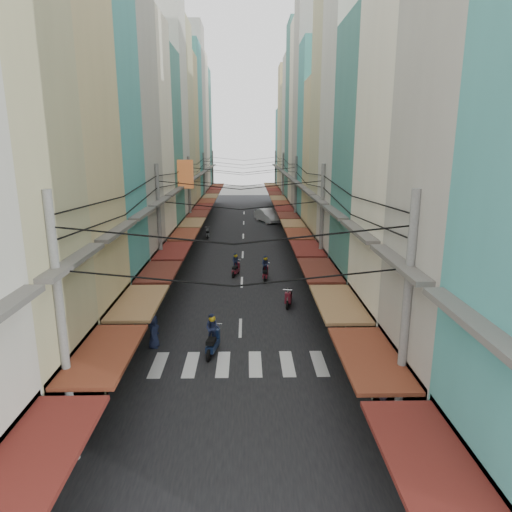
{
  "coord_description": "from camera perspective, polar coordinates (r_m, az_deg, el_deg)",
  "views": [
    {
      "loc": [
        0.36,
        -24.13,
        9.38
      ],
      "look_at": [
        0.93,
        3.4,
        2.53
      ],
      "focal_mm": 32.0,
      "sensor_mm": 36.0,
      "label": 1
    }
  ],
  "objects": [
    {
      "name": "parked_scooters",
      "position": [
        22.45,
        10.48,
        -9.63
      ],
      "size": [
        12.72,
        15.78,
        1.01
      ],
      "color": "black",
      "rests_on": "ground"
    },
    {
      "name": "road",
      "position": [
        45.11,
        -1.62,
        1.98
      ],
      "size": [
        10.0,
        80.0,
        0.02
      ],
      "primitive_type": "cube",
      "color": "black",
      "rests_on": "ground"
    },
    {
      "name": "building_row_left",
      "position": [
        41.52,
        -13.09,
        14.18
      ],
      "size": [
        7.8,
        67.67,
        23.7
      ],
      "color": "beige",
      "rests_on": "ground"
    },
    {
      "name": "sidewalk_right",
      "position": [
        45.52,
        6.6,
        2.03
      ],
      "size": [
        3.0,
        80.0,
        0.06
      ],
      "primitive_type": "cube",
      "color": "slate",
      "rests_on": "ground"
    },
    {
      "name": "ground",
      "position": [
        25.89,
        -1.91,
        -7.28
      ],
      "size": [
        160.0,
        160.0,
        0.0
      ],
      "primitive_type": "plane",
      "color": "#60605C",
      "rests_on": "ground"
    },
    {
      "name": "utility_poles",
      "position": [
        39.24,
        -1.73,
        9.89
      ],
      "size": [
        10.2,
        66.13,
        8.2
      ],
      "color": "gray",
      "rests_on": "ground"
    },
    {
      "name": "traffic_sign",
      "position": [
        22.35,
        10.77,
        -5.24
      ],
      "size": [
        0.1,
        0.64,
        2.91
      ],
      "color": "gray",
      "rests_on": "ground"
    },
    {
      "name": "sidewalk_left",
      "position": [
        45.63,
        -9.81,
        1.95
      ],
      "size": [
        3.0,
        80.0,
        0.06
      ],
      "primitive_type": "cube",
      "color": "slate",
      "rests_on": "ground"
    },
    {
      "name": "pedestrians",
      "position": [
        30.55,
        -10.47,
        -2.14
      ],
      "size": [
        12.68,
        26.87,
        2.16
      ],
      "color": "#27212C",
      "rests_on": "ground"
    },
    {
      "name": "crosswalk",
      "position": [
        20.4,
        -2.12,
        -13.33
      ],
      "size": [
        7.55,
        2.4,
        0.01
      ],
      "color": "silver",
      "rests_on": "ground"
    },
    {
      "name": "white_car",
      "position": [
        55.66,
        1.47,
        4.27
      ],
      "size": [
        5.93,
        4.06,
        1.95
      ],
      "primitive_type": "imported",
      "rotation": [
        0.0,
        0.0,
        0.38
      ],
      "color": "silver",
      "rests_on": "ground"
    },
    {
      "name": "bicycle",
      "position": [
        25.88,
        15.06,
        -7.79
      ],
      "size": [
        1.67,
        1.18,
        1.07
      ],
      "primitive_type": "imported",
      "rotation": [
        0.0,
        0.0,
        2.0
      ],
      "color": "black",
      "rests_on": "ground"
    },
    {
      "name": "market_umbrella",
      "position": [
        23.57,
        12.01,
        -3.94
      ],
      "size": [
        2.43,
        2.43,
        2.56
      ],
      "color": "#B2B2B7",
      "rests_on": "ground"
    },
    {
      "name": "building_row_right",
      "position": [
        41.27,
        9.65,
        13.83
      ],
      "size": [
        7.8,
        68.98,
        22.59
      ],
      "color": "teal",
      "rests_on": "ground"
    },
    {
      "name": "moving_scooters",
      "position": [
        29.27,
        -1.87,
        -3.62
      ],
      "size": [
        6.75,
        27.97,
        1.93
      ],
      "color": "black",
      "rests_on": "ground"
    }
  ]
}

